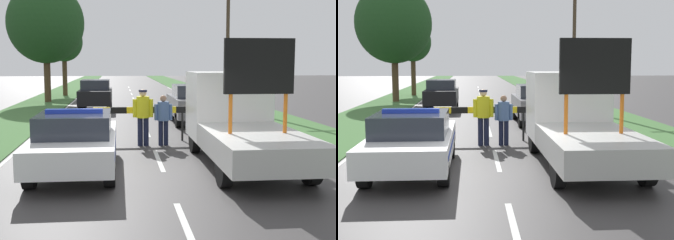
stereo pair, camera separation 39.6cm
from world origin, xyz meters
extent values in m
plane|color=#3D3A3A|center=(0.00, 0.00, 0.00)|extent=(160.00, 160.00, 0.00)
cube|color=silver|center=(0.00, -3.41, 0.00)|extent=(0.12, 2.79, 0.01)
cube|color=silver|center=(0.00, 1.92, 0.00)|extent=(0.12, 2.79, 0.01)
cube|color=silver|center=(0.00, 7.24, 0.00)|extent=(0.12, 2.79, 0.01)
cube|color=silver|center=(0.00, 12.57, 0.00)|extent=(0.12, 2.79, 0.01)
cube|color=silver|center=(0.00, 17.89, 0.00)|extent=(0.12, 2.79, 0.01)
cube|color=silver|center=(0.00, 23.21, 0.00)|extent=(0.12, 2.79, 0.01)
cube|color=silver|center=(0.00, 28.54, 0.00)|extent=(0.12, 2.79, 0.01)
cube|color=silver|center=(0.00, 33.86, 0.00)|extent=(0.12, 2.79, 0.01)
cube|color=silver|center=(0.00, 39.19, 0.00)|extent=(0.12, 2.79, 0.01)
cube|color=silver|center=(-4.09, 11.98, 0.00)|extent=(0.10, 54.86, 0.01)
cube|color=silver|center=(4.09, 11.98, 0.00)|extent=(0.10, 54.86, 0.01)
cube|color=#427038|center=(-5.82, 20.00, 0.01)|extent=(3.27, 120.00, 0.03)
cube|color=#427038|center=(5.82, 20.00, 0.01)|extent=(3.27, 120.00, 0.03)
cube|color=white|center=(-2.09, 0.81, 0.65)|extent=(1.89, 4.80, 0.56)
cube|color=#282D38|center=(-2.09, 0.67, 1.19)|extent=(1.67, 2.21, 0.51)
cylinder|color=black|center=(-2.92, 2.30, 0.37)|extent=(0.24, 0.74, 0.74)
cylinder|color=black|center=(-1.27, 2.30, 0.37)|extent=(0.24, 0.74, 0.74)
cylinder|color=black|center=(-2.92, -0.68, 0.37)|extent=(0.24, 0.74, 0.74)
cylinder|color=black|center=(-1.27, -0.68, 0.37)|extent=(0.24, 0.74, 0.74)
cube|color=#1E38C6|center=(-2.09, 0.67, 1.49)|extent=(1.33, 0.24, 0.10)
cube|color=#193399|center=(-2.09, 0.81, 0.68)|extent=(1.90, 3.94, 0.10)
cube|color=black|center=(-2.09, 3.25, 0.60)|extent=(1.04, 0.08, 0.34)
cube|color=white|center=(2.09, 2.89, 1.39)|extent=(2.14, 2.09, 1.91)
cube|color=#232833|center=(2.09, 3.91, 1.74)|extent=(1.82, 0.04, 0.84)
cube|color=#B2B2AD|center=(2.09, -0.16, 0.73)|extent=(2.14, 4.00, 0.58)
cylinder|color=#D16619|center=(1.45, -0.16, 1.47)|extent=(0.09, 0.09, 0.90)
cylinder|color=#D16619|center=(2.73, -0.16, 1.47)|extent=(0.09, 0.09, 0.90)
cube|color=black|center=(2.09, -0.16, 2.54)|extent=(1.60, 0.12, 1.24)
cylinder|color=black|center=(1.14, 2.89, 0.44)|extent=(0.24, 0.88, 0.88)
cylinder|color=black|center=(3.05, 2.89, 0.44)|extent=(0.24, 0.88, 0.88)
cylinder|color=black|center=(1.14, -0.96, 0.44)|extent=(0.24, 0.88, 0.88)
cylinder|color=black|center=(3.05, -0.96, 0.44)|extent=(0.24, 0.88, 0.88)
cylinder|color=black|center=(-1.56, 5.01, 0.47)|extent=(0.07, 0.07, 0.95)
cylinder|color=black|center=(1.06, 5.01, 0.47)|extent=(0.07, 0.07, 0.95)
cube|color=yellow|center=(-1.62, 5.01, 1.05)|extent=(0.55, 0.08, 0.21)
cube|color=black|center=(-1.07, 5.01, 1.05)|extent=(0.55, 0.08, 0.21)
cube|color=yellow|center=(-0.52, 5.01, 1.05)|extent=(0.55, 0.08, 0.21)
cube|color=black|center=(0.02, 5.01, 1.05)|extent=(0.55, 0.08, 0.21)
cube|color=yellow|center=(0.57, 5.01, 1.05)|extent=(0.55, 0.08, 0.21)
cube|color=black|center=(1.12, 5.01, 1.05)|extent=(0.55, 0.08, 0.21)
cylinder|color=#191E38|center=(-0.39, 4.19, 0.45)|extent=(0.17, 0.17, 0.89)
cylinder|color=#191E38|center=(-0.21, 4.19, 0.45)|extent=(0.17, 0.17, 0.89)
cylinder|color=yellow|center=(-0.30, 4.19, 1.23)|extent=(0.41, 0.41, 0.67)
cylinder|color=yellow|center=(-0.55, 4.19, 1.19)|extent=(0.13, 0.13, 0.57)
cylinder|color=yellow|center=(-0.04, 4.19, 1.19)|extent=(0.13, 0.13, 0.57)
sphere|color=beige|center=(-0.30, 4.19, 1.68)|extent=(0.23, 0.23, 0.23)
cylinder|color=#141933|center=(-0.30, 4.19, 1.74)|extent=(0.27, 0.27, 0.06)
cylinder|color=#191E38|center=(0.26, 4.17, 0.40)|extent=(0.15, 0.15, 0.79)
cylinder|color=#191E38|center=(0.42, 4.17, 0.40)|extent=(0.15, 0.15, 0.79)
cylinder|color=#4C6B9E|center=(0.34, 4.17, 1.09)|extent=(0.36, 0.36, 0.60)
cylinder|color=#4C6B9E|center=(0.11, 4.17, 1.06)|extent=(0.12, 0.12, 0.51)
cylinder|color=#4C6B9E|center=(0.57, 4.17, 1.06)|extent=(0.12, 0.12, 0.51)
sphere|color=#A57A5B|center=(0.34, 4.17, 1.49)|extent=(0.21, 0.21, 0.21)
cube|color=black|center=(-3.31, 3.34, 0.01)|extent=(0.45, 0.45, 0.03)
cone|color=orange|center=(-3.31, 3.34, 0.33)|extent=(0.39, 0.39, 0.60)
cylinder|color=white|center=(-3.31, 3.34, 0.36)|extent=(0.22, 0.22, 0.08)
cube|color=black|center=(-2.35, 5.17, 0.01)|extent=(0.37, 0.37, 0.03)
cone|color=orange|center=(-2.35, 5.17, 0.28)|extent=(0.32, 0.32, 0.49)
cylinder|color=white|center=(-2.35, 5.17, 0.30)|extent=(0.18, 0.18, 0.07)
cube|color=black|center=(-3.18, 5.12, 0.01)|extent=(0.41, 0.41, 0.03)
cone|color=orange|center=(-3.18, 5.12, 0.30)|extent=(0.35, 0.35, 0.54)
cylinder|color=white|center=(-3.18, 5.12, 0.33)|extent=(0.20, 0.20, 0.08)
cube|color=slate|center=(2.07, 9.54, 0.76)|extent=(1.70, 4.46, 0.77)
cube|color=#282D38|center=(2.07, 9.41, 1.40)|extent=(1.50, 2.05, 0.52)
cylinder|color=black|center=(1.34, 10.92, 0.38)|extent=(0.24, 0.75, 0.75)
cylinder|color=black|center=(2.80, 10.92, 0.38)|extent=(0.24, 0.75, 0.75)
cylinder|color=black|center=(1.34, 8.16, 0.38)|extent=(0.24, 0.75, 0.75)
cylinder|color=black|center=(2.80, 8.16, 0.38)|extent=(0.24, 0.75, 0.75)
cube|color=black|center=(-2.31, 15.54, 0.78)|extent=(1.71, 4.44, 0.76)
cube|color=#282D38|center=(-2.31, 15.41, 1.42)|extent=(1.50, 2.04, 0.52)
cylinder|color=black|center=(-3.05, 16.92, 0.40)|extent=(0.24, 0.80, 0.80)
cylinder|color=black|center=(-1.58, 16.92, 0.40)|extent=(0.24, 0.80, 0.80)
cylinder|color=black|center=(-3.05, 14.16, 0.40)|extent=(0.24, 0.80, 0.80)
cylinder|color=black|center=(-1.58, 14.16, 0.40)|extent=(0.24, 0.80, 0.80)
cylinder|color=#4C3823|center=(-5.24, 26.90, 1.55)|extent=(0.37, 0.37, 3.11)
ellipsoid|color=#1E471E|center=(-5.24, 26.90, 4.18)|extent=(2.87, 2.87, 3.01)
cylinder|color=#4C3823|center=(-5.71, 20.99, 1.65)|extent=(0.43, 0.43, 3.29)
ellipsoid|color=#1E471E|center=(-5.71, 20.99, 5.15)|extent=(4.95, 4.95, 5.20)
cylinder|color=#473828|center=(5.13, 15.90, 3.98)|extent=(0.20, 0.20, 7.97)
camera|label=1|loc=(-1.05, -10.43, 2.63)|focal=50.00mm
camera|label=2|loc=(-0.65, -10.47, 2.63)|focal=50.00mm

